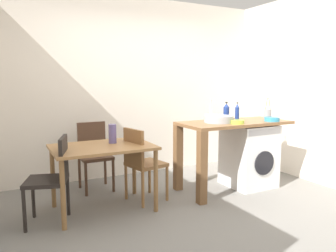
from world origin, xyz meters
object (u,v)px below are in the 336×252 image
at_px(washing_machine, 249,155).
at_px(utensil_crock, 268,114).
at_px(bottle_tall_green, 226,112).
at_px(colander, 272,119).
at_px(chair_spare_by_wall, 94,152).
at_px(chair_person_seat, 54,175).
at_px(chair_opposite, 141,161).
at_px(mixing_bowl, 237,122).
at_px(vase, 112,134).
at_px(bottle_squat_brown, 237,112).
at_px(dining_table, 103,154).

relative_size(washing_machine, utensil_crock, 2.87).
bearing_deg(bottle_tall_green, colander, -41.90).
bearing_deg(chair_spare_by_wall, washing_machine, 155.73).
bearing_deg(washing_machine, bottle_tall_green, 144.64).
xyz_separation_m(washing_machine, colander, (0.19, -0.22, 0.52)).
height_order(chair_person_seat, chair_spare_by_wall, same).
xyz_separation_m(chair_person_seat, chair_opposite, (1.03, 0.16, 0.00)).
height_order(washing_machine, utensil_crock, utensil_crock).
bearing_deg(chair_opposite, chair_spare_by_wall, -165.18).
height_order(chair_spare_by_wall, utensil_crock, utensil_crock).
height_order(chair_person_seat, colander, colander).
relative_size(chair_spare_by_wall, colander, 4.50).
bearing_deg(utensil_crock, chair_person_seat, -178.20).
bearing_deg(chair_person_seat, bottle_tall_green, -66.58).
distance_m(mixing_bowl, vase, 1.56).
bearing_deg(chair_opposite, bottle_tall_green, 80.86).
relative_size(washing_machine, bottle_squat_brown, 3.47).
bearing_deg(bottle_tall_green, chair_opposite, -176.91).
distance_m(bottle_tall_green, utensil_crock, 0.65).
bearing_deg(chair_opposite, colander, 66.99).
relative_size(washing_machine, bottle_tall_green, 3.45).
bearing_deg(washing_machine, dining_table, 177.70).
distance_m(utensil_crock, colander, 0.33).
height_order(dining_table, chair_spare_by_wall, chair_spare_by_wall).
bearing_deg(vase, bottle_tall_green, 0.16).
bearing_deg(vase, chair_spare_by_wall, 94.30).
distance_m(chair_person_seat, washing_machine, 2.60).
bearing_deg(bottle_squat_brown, mixing_bowl, -128.57).
bearing_deg(mixing_bowl, colander, -2.01).
relative_size(chair_person_seat, chair_opposite, 1.00).
relative_size(dining_table, chair_person_seat, 1.22).
height_order(washing_machine, vase, vase).
bearing_deg(bottle_tall_green, vase, -179.84).
distance_m(dining_table, colander, 2.27).
relative_size(dining_table, vase, 4.96).
bearing_deg(bottle_tall_green, mixing_bowl, -107.20).
height_order(bottle_tall_green, vase, bottle_tall_green).
relative_size(bottle_tall_green, bottle_squat_brown, 1.00).
relative_size(washing_machine, vase, 3.88).
height_order(dining_table, mixing_bowl, mixing_bowl).
xyz_separation_m(utensil_crock, vase, (-2.26, 0.13, -0.14)).
xyz_separation_m(washing_machine, vase, (-1.89, 0.18, 0.42)).
xyz_separation_m(chair_opposite, mixing_bowl, (1.19, -0.31, 0.44)).
distance_m(chair_person_seat, vase, 0.81).
distance_m(chair_opposite, mixing_bowl, 1.30).
xyz_separation_m(bottle_squat_brown, utensil_crock, (0.53, -0.03, -0.04)).
xyz_separation_m(chair_spare_by_wall, colander, (2.13, -1.07, 0.44)).
distance_m(dining_table, chair_spare_by_wall, 0.79).
bearing_deg(chair_spare_by_wall, vase, 93.79).
relative_size(chair_person_seat, colander, 4.50).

